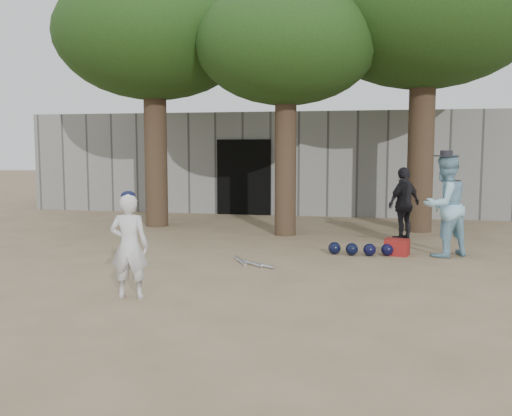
% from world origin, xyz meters
% --- Properties ---
extents(ground, '(70.00, 70.00, 0.00)m').
position_xyz_m(ground, '(0.00, 0.00, 0.00)').
color(ground, '#937C5E').
rests_on(ground, ground).
extents(boy_player, '(0.54, 0.40, 1.39)m').
position_xyz_m(boy_player, '(-0.56, -1.58, 0.69)').
color(boy_player, silver).
rests_on(boy_player, ground).
extents(spectator_blue, '(1.14, 1.11, 1.86)m').
position_xyz_m(spectator_blue, '(3.82, 2.29, 0.93)').
color(spectator_blue, '#8DC2DB').
rests_on(spectator_blue, ground).
extents(spectator_dark, '(0.89, 0.94, 1.56)m').
position_xyz_m(spectator_dark, '(3.19, 3.91, 0.78)').
color(spectator_dark, black).
rests_on(spectator_dark, ground).
extents(red_bag, '(0.48, 0.41, 0.30)m').
position_xyz_m(red_bag, '(3.00, 2.20, 0.15)').
color(red_bag, maroon).
rests_on(red_bag, ground).
extents(back_building, '(16.00, 5.24, 3.00)m').
position_xyz_m(back_building, '(-0.00, 10.33, 1.50)').
color(back_building, gray).
rests_on(back_building, ground).
extents(helmet_row, '(1.19, 0.30, 0.23)m').
position_xyz_m(helmet_row, '(2.35, 2.06, 0.12)').
color(helmet_row, black).
rests_on(helmet_row, ground).
extents(bat_pile, '(0.87, 0.79, 0.06)m').
position_xyz_m(bat_pile, '(0.51, 0.85, 0.03)').
color(bat_pile, silver).
rests_on(bat_pile, ground).
extents(tree_row, '(11.40, 5.80, 6.69)m').
position_xyz_m(tree_row, '(0.74, 5.02, 4.69)').
color(tree_row, brown).
rests_on(tree_row, ground).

